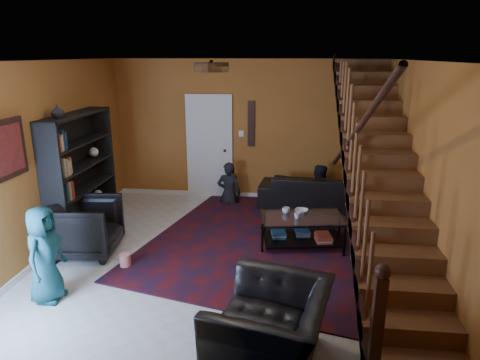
% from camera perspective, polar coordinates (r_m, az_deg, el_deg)
% --- Properties ---
extents(floor, '(5.50, 5.50, 0.00)m').
position_cam_1_polar(floor, '(6.45, -2.11, -10.12)').
color(floor, beige).
rests_on(floor, ground).
extents(room, '(5.50, 5.50, 5.50)m').
position_cam_1_polar(room, '(7.89, -10.30, -4.85)').
color(room, '#AD6226').
rests_on(room, ground).
extents(staircase, '(0.95, 5.02, 3.18)m').
position_cam_1_polar(staircase, '(6.02, 18.17, 1.34)').
color(staircase, brown).
rests_on(staircase, floor).
extents(bookshelf, '(0.35, 1.80, 2.00)m').
position_cam_1_polar(bookshelf, '(7.36, -20.33, 0.30)').
color(bookshelf, black).
rests_on(bookshelf, floor).
extents(door, '(0.82, 0.05, 2.05)m').
position_cam_1_polar(door, '(8.77, -4.08, 4.19)').
color(door, silver).
rests_on(door, floor).
extents(framed_picture, '(0.04, 0.74, 0.74)m').
position_cam_1_polar(framed_picture, '(6.02, -28.75, 3.57)').
color(framed_picture, maroon).
rests_on(framed_picture, room).
extents(wall_hanging, '(0.14, 0.03, 0.90)m').
position_cam_1_polar(wall_hanging, '(8.56, 1.50, 7.50)').
color(wall_hanging, black).
rests_on(wall_hanging, room).
extents(ceiling_fixture, '(0.40, 0.40, 0.10)m').
position_cam_1_polar(ceiling_fixture, '(4.98, -3.85, 14.78)').
color(ceiling_fixture, '#3F2814').
rests_on(ceiling_fixture, room).
extents(rug, '(4.83, 5.23, 0.02)m').
position_cam_1_polar(rug, '(7.03, 5.59, -7.73)').
color(rug, '#470C0E').
rests_on(rug, floor).
extents(sofa, '(2.33, 1.13, 0.65)m').
position_cam_1_polar(sofa, '(8.42, 10.38, -1.49)').
color(sofa, black).
rests_on(sofa, floor).
extents(armchair_left, '(1.01, 0.98, 0.84)m').
position_cam_1_polar(armchair_left, '(6.76, -19.87, -5.93)').
color(armchair_left, black).
rests_on(armchair_left, floor).
extents(armchair_right, '(1.27, 1.38, 0.77)m').
position_cam_1_polar(armchair_right, '(4.30, 4.05, -19.15)').
color(armchair_right, black).
rests_on(armchair_right, floor).
extents(person_adult_a, '(0.48, 0.32, 1.30)m').
position_cam_1_polar(person_adult_a, '(8.56, -1.47, -1.82)').
color(person_adult_a, black).
rests_on(person_adult_a, sofa).
extents(person_adult_b, '(0.69, 0.57, 1.30)m').
position_cam_1_polar(person_adult_b, '(8.51, 10.31, -2.22)').
color(person_adult_b, black).
rests_on(person_adult_b, sofa).
extents(person_child, '(0.41, 0.61, 1.20)m').
position_cam_1_polar(person_child, '(5.65, -24.62, -8.99)').
color(person_child, '#174857').
rests_on(person_child, armchair_left).
extents(coffee_table, '(1.36, 0.93, 0.48)m').
position_cam_1_polar(coffee_table, '(6.73, 8.33, -6.48)').
color(coffee_table, black).
rests_on(coffee_table, floor).
extents(cup_a, '(0.14, 0.14, 0.09)m').
position_cam_1_polar(cup_a, '(6.74, 6.16, -4.06)').
color(cup_a, '#999999').
rests_on(cup_a, coffee_table).
extents(cup_b, '(0.12, 0.12, 0.09)m').
position_cam_1_polar(cup_b, '(6.56, 7.62, -4.74)').
color(cup_b, '#999999').
rests_on(cup_b, coffee_table).
extents(bowl, '(0.24, 0.24, 0.05)m').
position_cam_1_polar(bowl, '(6.83, 8.18, -4.08)').
color(bowl, '#999999').
rests_on(bowl, coffee_table).
extents(vase, '(0.18, 0.18, 0.19)m').
position_cam_1_polar(vase, '(6.71, -23.17, 8.42)').
color(vase, '#999999').
rests_on(vase, bookshelf).
extents(popcorn_bucket, '(0.18, 0.18, 0.18)m').
position_cam_1_polar(popcorn_bucket, '(6.30, -15.07, -10.27)').
color(popcorn_bucket, red).
rests_on(popcorn_bucket, rug).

